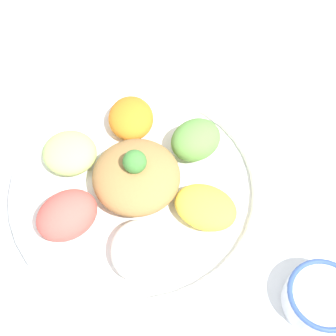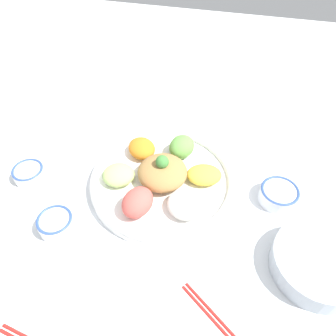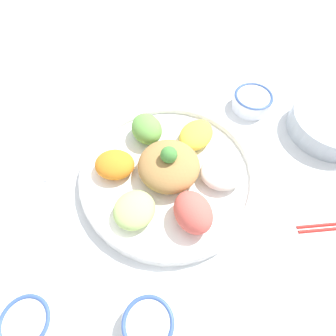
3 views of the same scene
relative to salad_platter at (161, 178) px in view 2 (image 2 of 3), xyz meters
name	(u,v)px [view 2 (image 2 of 3)]	position (x,y,z in m)	size (l,w,h in m)	color
ground_plane	(162,186)	(0.00, 0.00, -0.03)	(2.40, 2.40, 0.00)	white
salad_platter	(161,178)	(0.00, 0.00, 0.00)	(0.39, 0.39, 0.11)	white
sauce_bowl_red	(279,194)	(-0.31, -0.02, 0.00)	(0.10, 0.10, 0.04)	white
rice_bowl_blue	(29,173)	(0.37, 0.06, -0.01)	(0.09, 0.09, 0.04)	white
sauce_bowl_dark	(56,223)	(0.22, 0.20, 0.00)	(0.09, 0.09, 0.04)	white
side_serving_bowl	(318,263)	(-0.40, 0.16, 0.00)	(0.20, 0.20, 0.05)	#A8B2BC
chopsticks_pair_far	(223,327)	(-0.21, 0.33, -0.02)	(0.19, 0.15, 0.01)	red
serving_spoon_main	(136,122)	(0.15, -0.24, -0.02)	(0.12, 0.12, 0.01)	white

